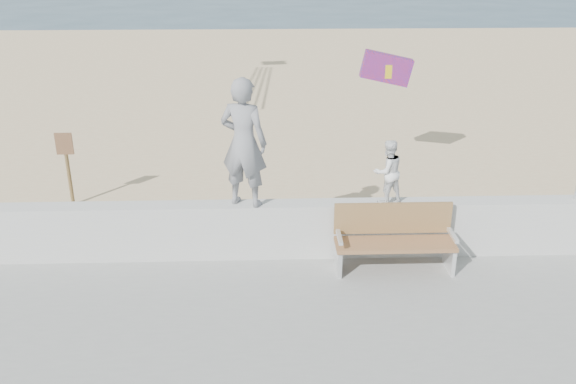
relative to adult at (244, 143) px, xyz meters
name	(u,v)px	position (x,y,z in m)	size (l,w,h in m)	color
ground	(278,339)	(0.45, -2.00, -2.07)	(220.00, 220.00, 0.00)	#2F4A5E
sand	(271,134)	(0.45, 7.00, -2.03)	(90.00, 40.00, 0.08)	beige
seawall	(275,229)	(0.45, 0.00, -1.44)	(30.00, 0.35, 0.90)	beige
adult	(244,143)	(0.00, 0.00, 0.00)	(0.72, 0.47, 1.98)	gray
child	(388,172)	(2.18, 0.00, -0.49)	(0.49, 0.38, 1.00)	white
bench	(394,237)	(2.25, -0.45, -1.38)	(1.80, 0.57, 1.00)	#9B6A43
parafoil_kite	(388,68)	(2.88, 4.02, 0.29)	(1.12, 0.35, 0.76)	red
sign	(67,163)	(-3.45, 2.35, -1.12)	(0.32, 0.07, 1.46)	brown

